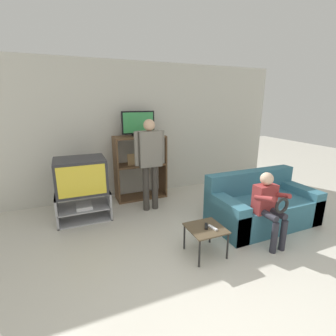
% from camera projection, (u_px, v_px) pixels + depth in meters
% --- Properties ---
extents(ground_plane, '(18.00, 18.00, 0.00)m').
position_uv_depth(ground_plane, '(229.00, 308.00, 2.28)').
color(ground_plane, beige).
extents(wall_back, '(6.40, 0.06, 2.60)m').
position_uv_depth(wall_back, '(134.00, 131.00, 4.82)').
color(wall_back, beige).
rests_on(wall_back, ground_plane).
extents(tv_stand, '(0.83, 0.55, 0.47)m').
position_uv_depth(tv_stand, '(84.00, 205.00, 3.96)').
color(tv_stand, '#A8A8AD').
rests_on(tv_stand, ground_plane).
extents(television_main, '(0.76, 0.61, 0.55)m').
position_uv_depth(television_main, '(81.00, 176.00, 3.82)').
color(television_main, '#2D2D33').
rests_on(television_main, tv_stand).
extents(media_shelf, '(0.97, 0.42, 1.24)m').
position_uv_depth(media_shelf, '(140.00, 167.00, 4.75)').
color(media_shelf, brown).
rests_on(media_shelf, ground_plane).
extents(television_flat, '(0.62, 0.20, 0.46)m').
position_uv_depth(television_flat, '(138.00, 124.00, 4.54)').
color(television_flat, black).
rests_on(television_flat, media_shelf).
extents(snack_table, '(0.44, 0.44, 0.37)m').
position_uv_depth(snack_table, '(206.00, 231.00, 3.00)').
color(snack_table, brown).
rests_on(snack_table, ground_plane).
extents(remote_control_black, '(0.11, 0.14, 0.02)m').
position_uv_depth(remote_control_black, '(206.00, 226.00, 3.01)').
color(remote_control_black, black).
rests_on(remote_control_black, snack_table).
extents(remote_control_white, '(0.06, 0.15, 0.02)m').
position_uv_depth(remote_control_white, '(213.00, 228.00, 2.97)').
color(remote_control_white, silver).
rests_on(remote_control_white, snack_table).
extents(couch, '(1.64, 0.85, 0.78)m').
position_uv_depth(couch, '(261.00, 206.00, 3.84)').
color(couch, teal).
rests_on(couch, ground_plane).
extents(person_standing_adult, '(0.53, 0.20, 1.59)m').
position_uv_depth(person_standing_adult, '(150.00, 157.00, 4.12)').
color(person_standing_adult, '#3D3833').
rests_on(person_standing_adult, ground_plane).
extents(person_seated_child, '(0.33, 0.43, 0.97)m').
position_uv_depth(person_seated_child, '(269.00, 203.00, 3.19)').
color(person_seated_child, '#2D2D38').
rests_on(person_seated_child, ground_plane).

